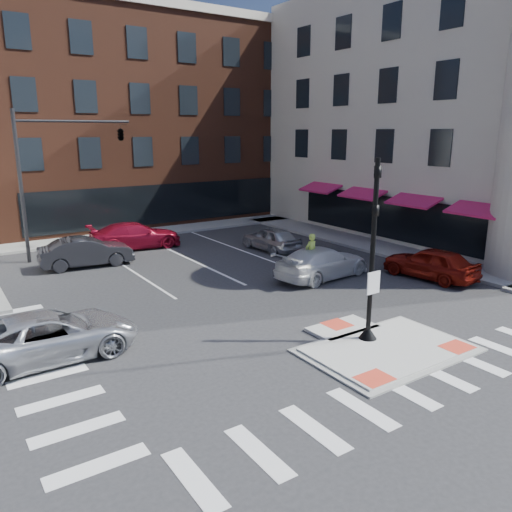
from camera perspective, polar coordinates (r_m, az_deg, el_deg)
ground at (r=17.22m, az=13.57°, el=-9.92°), size 120.00×120.00×0.00m
refuge_island at (r=17.04m, az=14.23°, el=-10.04°), size 5.40×4.65×0.13m
sidewalk_e at (r=31.25m, az=13.70°, el=1.09°), size 3.00×24.00×0.15m
sidewalk_n at (r=36.34m, az=-9.13°, el=3.10°), size 26.00×3.00×0.15m
building_n at (r=44.98m, az=-15.07°, el=14.79°), size 24.40×18.40×15.50m
building_e at (r=39.95m, az=23.63°, el=14.62°), size 21.90×23.90×17.70m
building_far_left at (r=62.99m, az=-27.18°, el=10.86°), size 10.00×12.00×10.00m
building_far_right at (r=67.76m, az=-16.31°, el=12.80°), size 12.00×12.00×12.00m
signal_pole at (r=16.67m, az=13.05°, el=-2.07°), size 0.60×0.60×5.98m
mast_arm_signal at (r=29.68m, az=-17.89°, el=12.11°), size 6.10×2.24×8.00m
silver_suv at (r=16.87m, az=-22.45°, el=-8.41°), size 5.38×2.54×1.49m
red_sedan at (r=25.25m, az=19.33°, el=-0.76°), size 2.37×4.70×1.53m
white_pickup at (r=24.18m, az=7.60°, el=-0.74°), size 5.39×2.70×1.50m
bg_car_dark at (r=27.44m, az=-18.83°, el=0.44°), size 4.82×2.07×1.55m
bg_car_silver at (r=29.52m, az=1.77°, el=2.00°), size 1.92×4.26×1.42m
bg_car_red at (r=30.86m, az=-13.63°, el=2.29°), size 5.62×2.72×1.58m
cyclist at (r=23.71m, az=6.26°, el=-0.99°), size 0.73×1.83×2.25m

